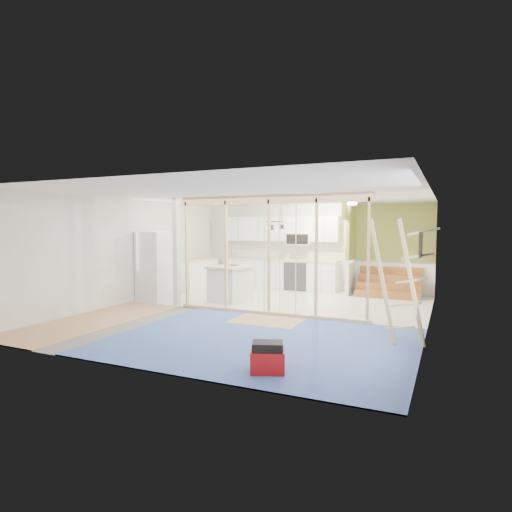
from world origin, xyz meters
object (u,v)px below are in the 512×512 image
at_px(island, 230,284).
at_px(toolbox, 268,358).
at_px(ladder, 401,281).
at_px(fridge, 156,267).

height_order(island, toolbox, island).
bearing_deg(ladder, fridge, 172.69).
distance_m(island, toolbox, 5.38).
relative_size(island, toolbox, 2.08).
relative_size(fridge, island, 1.60).
relative_size(fridge, toolbox, 3.34).
distance_m(toolbox, ladder, 2.70).
distance_m(fridge, island, 1.97).
bearing_deg(island, ladder, -16.52).
xyz_separation_m(island, toolbox, (2.94, -4.50, -0.26)).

